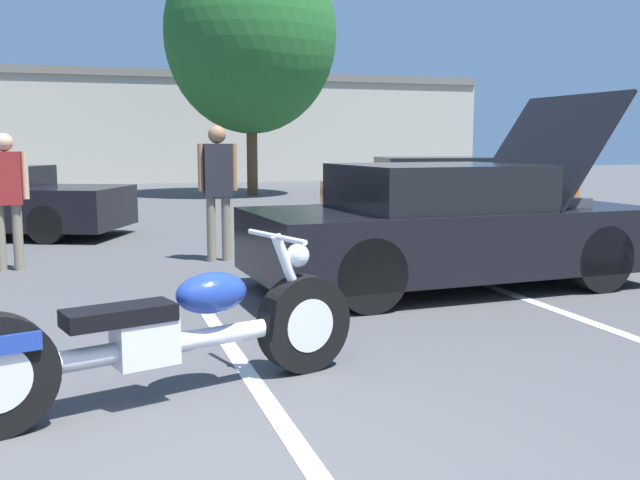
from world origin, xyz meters
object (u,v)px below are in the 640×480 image
motorcycle (166,336)px  show_car_hood_open (449,227)px  tree_background (251,34)px  spectator_near_motorcycle (6,190)px  parked_car_right_row (441,192)px  spectator_midground (218,180)px

motorcycle → show_car_hood_open: (3.30, 2.63, 0.26)m
tree_background → show_car_hood_open: 14.69m
show_car_hood_open → spectator_near_motorcycle: size_ratio=2.63×
show_car_hood_open → spectator_near_motorcycle: bearing=148.8°
show_car_hood_open → parked_car_right_row: show_car_hood_open is taller
tree_background → motorcycle: (-4.18, -16.72, -4.32)m
motorcycle → spectator_midground: spectator_midground is taller
show_car_hood_open → spectator_midground: size_ratio=2.47×
spectator_near_motorcycle → parked_car_right_row: bearing=22.5°
parked_car_right_row → spectator_midground: bearing=-135.5°
motorcycle → show_car_hood_open: 4.23m
motorcycle → spectator_near_motorcycle: size_ratio=1.53×
show_car_hood_open → spectator_near_motorcycle: 5.33m
spectator_near_motorcycle → show_car_hood_open: bearing=-28.0°
tree_background → spectator_midground: size_ratio=4.25×
tree_background → parked_car_right_row: bearing=-77.4°
tree_background → spectator_midground: (-2.99, -11.64, -3.64)m
tree_background → show_car_hood_open: bearing=-93.6°
motorcycle → parked_car_right_row: 10.23m
spectator_near_motorcycle → spectator_midground: (2.58, -0.04, 0.07)m
spectator_near_motorcycle → spectator_midground: 2.58m
tree_background → show_car_hood_open: (-0.88, -14.09, -4.06)m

